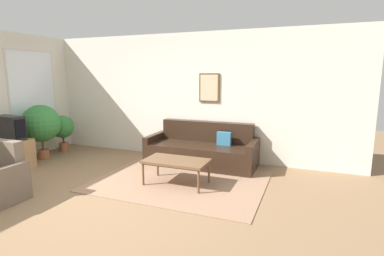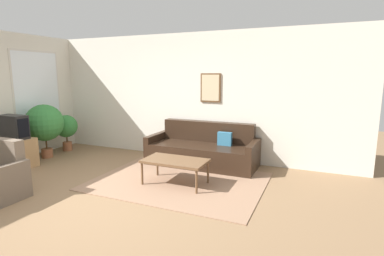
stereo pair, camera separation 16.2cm
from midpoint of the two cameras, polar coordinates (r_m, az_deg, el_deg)
name	(u,v)px [view 1 (the left image)]	position (r m, az deg, el deg)	size (l,w,h in m)	color
ground_plane	(90,201)	(4.75, -19.85, -13.01)	(16.00, 16.00, 0.00)	#846647
area_rug	(180,181)	(5.25, -3.26, -10.10)	(2.86, 2.12, 0.01)	#937056
wall_back	(172,96)	(6.74, -4.57, 6.10)	(8.00, 0.09, 2.70)	silver
couch	(202,150)	(6.13, 1.22, -4.31)	(2.21, 0.90, 0.85)	black
coffee_table	(176,162)	(5.01, -3.94, -6.46)	(1.06, 0.59, 0.43)	brown
tv_stand	(12,154)	(6.86, -31.65, -4.30)	(0.69, 0.51, 0.58)	#A87F51
tv	(9,128)	(6.76, -32.05, 0.01)	(0.60, 0.28, 0.47)	black
potted_plant_tall	(41,124)	(7.27, -27.39, 0.67)	(0.80, 0.80, 1.18)	#935638
potted_plant_by_window	(62,128)	(7.78, -24.00, 0.00)	(0.53, 0.53, 0.87)	#935638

